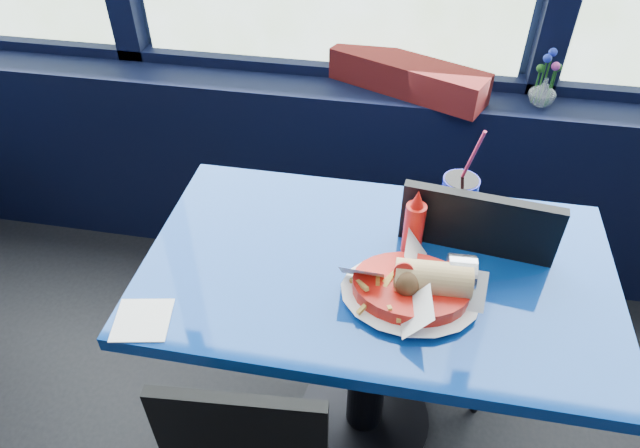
{
  "coord_description": "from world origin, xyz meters",
  "views": [
    {
      "loc": [
        0.34,
        0.95,
        1.79
      ],
      "look_at": [
        0.15,
        1.98,
        0.88
      ],
      "focal_mm": 32.0,
      "sensor_mm": 36.0,
      "label": 1
    }
  ],
  "objects_px": {
    "near_table": "(373,312)",
    "soda_cup": "(457,201)",
    "chair_near_back": "(455,274)",
    "planter_box": "(407,76)",
    "food_basket": "(414,287)",
    "ketchup_bottle": "(414,225)",
    "flower_vase": "(544,89)"
  },
  "relations": [
    {
      "from": "chair_near_back",
      "to": "soda_cup",
      "type": "height_order",
      "value": "soda_cup"
    },
    {
      "from": "planter_box",
      "to": "food_basket",
      "type": "height_order",
      "value": "planter_box"
    },
    {
      "from": "ketchup_bottle",
      "to": "near_table",
      "type": "bearing_deg",
      "value": -137.25
    },
    {
      "from": "chair_near_back",
      "to": "planter_box",
      "type": "height_order",
      "value": "chair_near_back"
    },
    {
      "from": "near_table",
      "to": "flower_vase",
      "type": "height_order",
      "value": "flower_vase"
    },
    {
      "from": "chair_near_back",
      "to": "soda_cup",
      "type": "relative_size",
      "value": 2.84
    },
    {
      "from": "flower_vase",
      "to": "food_basket",
      "type": "height_order",
      "value": "flower_vase"
    },
    {
      "from": "planter_box",
      "to": "ketchup_bottle",
      "type": "height_order",
      "value": "ketchup_bottle"
    },
    {
      "from": "ketchup_bottle",
      "to": "chair_near_back",
      "type": "bearing_deg",
      "value": 45.89
    },
    {
      "from": "flower_vase",
      "to": "ketchup_bottle",
      "type": "height_order",
      "value": "flower_vase"
    },
    {
      "from": "chair_near_back",
      "to": "soda_cup",
      "type": "bearing_deg",
      "value": 41.85
    },
    {
      "from": "flower_vase",
      "to": "near_table",
      "type": "bearing_deg",
      "value": -119.39
    },
    {
      "from": "chair_near_back",
      "to": "ketchup_bottle",
      "type": "relative_size",
      "value": 4.69
    },
    {
      "from": "chair_near_back",
      "to": "food_basket",
      "type": "xyz_separation_m",
      "value": [
        -0.13,
        -0.32,
        0.26
      ]
    },
    {
      "from": "food_basket",
      "to": "ketchup_bottle",
      "type": "height_order",
      "value": "ketchup_bottle"
    },
    {
      "from": "chair_near_back",
      "to": "planter_box",
      "type": "relative_size",
      "value": 1.61
    },
    {
      "from": "near_table",
      "to": "planter_box",
      "type": "distance_m",
      "value": 0.91
    },
    {
      "from": "chair_near_back",
      "to": "near_table",
      "type": "bearing_deg",
      "value": 51.79
    },
    {
      "from": "ketchup_bottle",
      "to": "soda_cup",
      "type": "xyz_separation_m",
      "value": [
        0.11,
        0.13,
        -0.01
      ]
    },
    {
      "from": "near_table",
      "to": "planter_box",
      "type": "relative_size",
      "value": 2.09
    },
    {
      "from": "flower_vase",
      "to": "ketchup_bottle",
      "type": "distance_m",
      "value": 0.87
    },
    {
      "from": "near_table",
      "to": "ketchup_bottle",
      "type": "relative_size",
      "value": 6.09
    },
    {
      "from": "chair_near_back",
      "to": "soda_cup",
      "type": "distance_m",
      "value": 0.3
    },
    {
      "from": "near_table",
      "to": "chair_near_back",
      "type": "distance_m",
      "value": 0.32
    },
    {
      "from": "ketchup_bottle",
      "to": "food_basket",
      "type": "bearing_deg",
      "value": -85.34
    },
    {
      "from": "planter_box",
      "to": "food_basket",
      "type": "xyz_separation_m",
      "value": [
        0.09,
        -0.96,
        -0.07
      ]
    },
    {
      "from": "chair_near_back",
      "to": "planter_box",
      "type": "distance_m",
      "value": 0.75
    },
    {
      "from": "planter_box",
      "to": "ketchup_bottle",
      "type": "xyz_separation_m",
      "value": [
        0.07,
        -0.79,
        -0.02
      ]
    },
    {
      "from": "chair_near_back",
      "to": "ketchup_bottle",
      "type": "bearing_deg",
      "value": 52.85
    },
    {
      "from": "near_table",
      "to": "soda_cup",
      "type": "relative_size",
      "value": 3.68
    },
    {
      "from": "near_table",
      "to": "ketchup_bottle",
      "type": "xyz_separation_m",
      "value": [
        0.08,
        0.07,
        0.27
      ]
    },
    {
      "from": "chair_near_back",
      "to": "flower_vase",
      "type": "bearing_deg",
      "value": -104.93
    }
  ]
}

